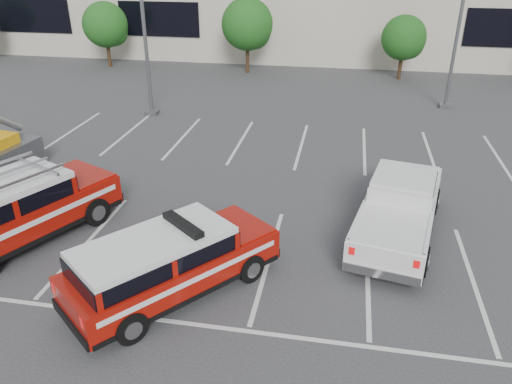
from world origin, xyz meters
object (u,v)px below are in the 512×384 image
light_pole_mid (462,5)px  fire_chief_suv (170,267)px  tree_mid_right (405,39)px  white_pickup (398,213)px  light_pole_left (142,8)px  tree_left (107,26)px  tree_mid_left (249,26)px  ladder_suv (15,214)px

light_pole_mid → fire_chief_suv: bearing=-117.2°
tree_mid_right → white_pickup: tree_mid_right is taller
light_pole_left → light_pole_mid: 15.52m
tree_left → fire_chief_suv: 27.11m
tree_mid_left → light_pole_left: size_ratio=0.47×
light_pole_left → ladder_suv: 13.02m
light_pole_left → tree_mid_right: bearing=37.5°
light_pole_mid → white_pickup: size_ratio=1.70×
white_pickup → tree_mid_right: bearing=97.2°
tree_mid_right → ladder_suv: size_ratio=0.66×
tree_mid_left → white_pickup: bearing=-66.9°
light_pole_left → light_pole_mid: size_ratio=1.00×
tree_mid_right → white_pickup: size_ratio=0.66×
tree_left → tree_mid_left: 10.00m
tree_left → tree_mid_left: (10.00, 0.00, 0.27)m
tree_left → tree_mid_right: size_ratio=1.11×
tree_mid_left → white_pickup: 21.74m
tree_left → tree_mid_right: bearing=-0.0°
white_pickup → ladder_suv: ladder_suv is taller
tree_left → light_pole_left: bearing=-55.5°
light_pole_left → light_pole_mid: same height
light_pole_mid → fire_chief_suv: light_pole_mid is taller
white_pickup → ladder_suv: size_ratio=0.99×
tree_left → tree_mid_right: (20.00, -0.00, -0.27)m
light_pole_mid → ladder_suv: size_ratio=1.68×
tree_mid_left → white_pickup: (8.48, -19.88, -2.34)m
tree_mid_left → light_pole_left: 10.73m
light_pole_left → ladder_suv: (0.64, -12.28, -4.29)m
light_pole_mid → fire_chief_suv: 20.50m
white_pickup → ladder_suv: 11.20m
tree_left → fire_chief_suv: bearing=-61.9°
tree_mid_right → light_pole_mid: (1.91, -6.05, 2.68)m
tree_mid_left → ladder_suv: 22.56m
fire_chief_suv → white_pickup: (5.73, 3.96, -0.07)m
light_pole_left → white_pickup: light_pole_left is taller
fire_chief_suv → ladder_suv: size_ratio=0.88×
tree_mid_left → ladder_suv: tree_mid_left is taller
tree_left → tree_mid_left: bearing=0.0°
tree_mid_right → ladder_suv: 25.61m
fire_chief_suv → tree_left: bearing=157.0°
ladder_suv → light_pole_mid: bearing=73.6°
tree_mid_right → light_pole_left: (-13.09, -10.05, 2.68)m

